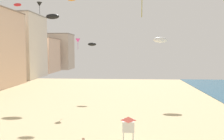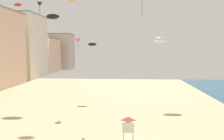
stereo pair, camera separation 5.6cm
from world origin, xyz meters
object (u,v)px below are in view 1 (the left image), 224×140
object	(u,v)px
lifeguard_stand	(128,124)
kite_black_delta	(39,4)
kite_red_parafoil	(18,5)
kite_black_parafoil_2	(53,16)
kite_white_parafoil	(160,40)
kite_black_parafoil	(92,44)
kite_magenta_delta	(78,41)

from	to	relation	value
lifeguard_stand	kite_black_delta	distance (m)	27.52
kite_red_parafoil	kite_black_parafoil_2	bearing A→B (deg)	40.51
kite_black_parafoil_2	kite_white_parafoil	world-z (taller)	kite_black_parafoil_2
lifeguard_stand	kite_black_parafoil_2	distance (m)	32.25
kite_black_parafoil	kite_black_parafoil_2	bearing A→B (deg)	-176.52
lifeguard_stand	kite_black_parafoil	distance (m)	27.69
kite_black_delta	kite_white_parafoil	size ratio (longest dim) A/B	0.76
kite_black_parafoil_2	kite_red_parafoil	size ratio (longest dim) A/B	1.85
kite_black_parafoil_2	kite_red_parafoil	xyz separation A→B (m)	(-5.06, -4.32, 1.54)
lifeguard_stand	kite_white_parafoil	size ratio (longest dim) A/B	0.97
kite_black_delta	kite_black_parafoil_2	bearing A→B (deg)	91.05
kite_black_parafoil	kite_white_parafoil	distance (m)	13.60
lifeguard_stand	kite_red_parafoil	bearing A→B (deg)	126.67
lifeguard_stand	kite_black_parafoil	world-z (taller)	kite_black_parafoil
lifeguard_stand	kite_red_parafoil	xyz separation A→B (m)	(-20.23, 20.63, 15.23)
kite_black_parafoil_2	kite_white_parafoil	size ratio (longest dim) A/B	1.04
kite_magenta_delta	kite_white_parafoil	size ratio (longest dim) A/B	0.70
kite_black_delta	kite_white_parafoil	world-z (taller)	kite_black_delta
kite_black_delta	kite_black_parafoil_2	distance (m)	7.27
kite_white_parafoil	kite_red_parafoil	xyz separation A→B (m)	(-26.18, -1.82, 6.38)
kite_magenta_delta	kite_white_parafoil	world-z (taller)	kite_white_parafoil
lifeguard_stand	kite_black_parafoil_2	bearing A→B (deg)	113.52
kite_black_parafoil	kite_white_parafoil	world-z (taller)	kite_white_parafoil
lifeguard_stand	kite_black_parafoil_2	size ratio (longest dim) A/B	0.93
kite_magenta_delta	kite_black_parafoil	bearing A→B (deg)	80.29
kite_red_parafoil	kite_black_delta	bearing A→B (deg)	-28.95
kite_magenta_delta	kite_red_parafoil	size ratio (longest dim) A/B	1.24
kite_black_parafoil	kite_black_parafoil_2	world-z (taller)	kite_black_parafoil_2
kite_white_parafoil	kite_red_parafoil	distance (m)	27.01
kite_magenta_delta	kite_black_parafoil_2	xyz separation A→B (m)	(-6.59, 7.00, 5.10)
kite_black_delta	kite_black_parafoil	bearing A→B (deg)	44.76
kite_magenta_delta	kite_red_parafoil	world-z (taller)	kite_red_parafoil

